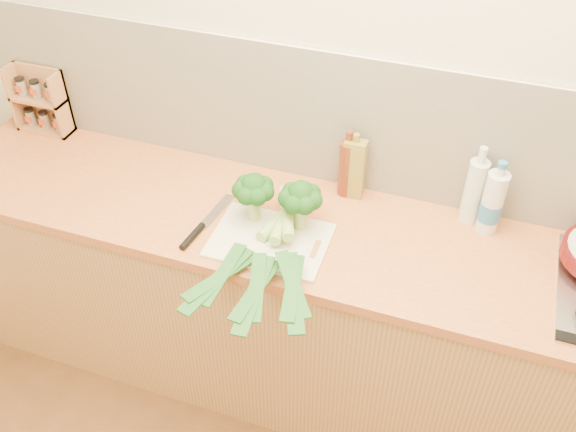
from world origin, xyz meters
name	(u,v)px	position (x,y,z in m)	size (l,w,h in m)	color
room_shell	(367,128)	(0.00, 1.49, 1.17)	(3.50, 3.50, 3.50)	beige
counter	(335,318)	(0.00, 1.20, 0.45)	(3.20, 0.62, 0.90)	tan
chopping_board	(270,240)	(-0.22, 1.08, 0.91)	(0.40, 0.30, 0.01)	beige
broccoli_left	(254,190)	(-0.32, 1.17, 1.04)	(0.15, 0.15, 0.19)	#A4BB6D
broccoli_right	(300,198)	(-0.15, 1.18, 1.04)	(0.15, 0.15, 0.20)	#A4BB6D
leek_front	(260,238)	(-0.25, 1.05, 0.94)	(0.22, 0.66, 0.04)	white
leek_mid	(275,241)	(-0.19, 1.04, 0.95)	(0.13, 0.69, 0.04)	white
leek_back	(289,238)	(-0.14, 1.05, 0.97)	(0.30, 0.64, 0.04)	white
chefs_knife	(199,230)	(-0.48, 1.05, 0.91)	(0.07, 0.34, 0.02)	silver
spice_rack	(42,103)	(-1.39, 1.44, 1.03)	(0.24, 0.10, 0.29)	tan
oil_tin	(354,168)	(-0.02, 1.43, 1.02)	(0.08, 0.05, 0.27)	olive
glass_bottle	(474,190)	(0.41, 1.43, 1.03)	(0.07, 0.07, 0.31)	silver
amber_bottle	(347,168)	(-0.05, 1.44, 1.02)	(0.06, 0.06, 0.28)	maroon
water_bottle	(492,204)	(0.48, 1.40, 1.01)	(0.08, 0.08, 0.27)	silver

